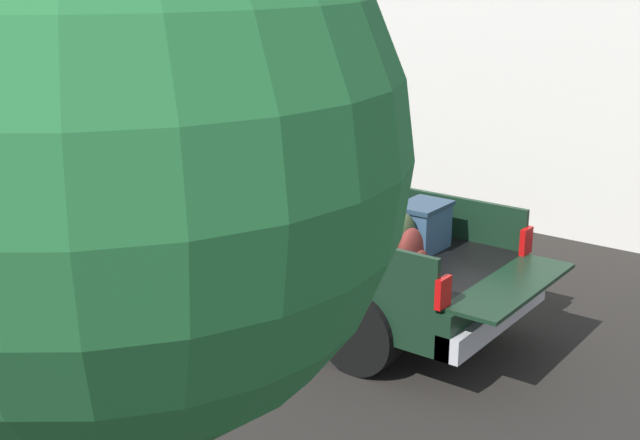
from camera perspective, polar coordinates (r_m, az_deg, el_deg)
The scene contains 4 objects.
ground_plane at distance 9.99m, azimuth -2.76°, elevation -5.42°, with size 40.00×40.00×0.00m, color black.
pickup_truck at distance 9.89m, azimuth -4.46°, elevation 0.20°, with size 6.05×2.06×2.23m.
building_facade at distance 13.26m, azimuth 7.69°, elevation 8.96°, with size 8.81×0.36×3.92m, color silver.
tree_background at distance 2.97m, azimuth -13.76°, elevation 3.41°, with size 2.04×2.04×4.25m.
Camera 1 is at (-5.91, 7.06, 3.86)m, focal length 47.56 mm.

